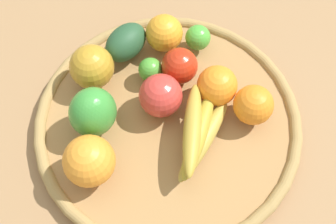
{
  "coord_description": "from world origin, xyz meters",
  "views": [
    {
      "loc": [
        -0.08,
        -0.36,
        0.71
      ],
      "look_at": [
        0.0,
        0.0,
        0.05
      ],
      "focal_mm": 47.62,
      "sensor_mm": 36.0,
      "label": 1
    }
  ],
  "objects_px": {
    "apple_0": "(92,67)",
    "lime_1": "(150,70)",
    "banana_bunch": "(198,134)",
    "orange_1": "(217,86)",
    "orange_0": "(164,33)",
    "bell_pepper": "(93,112)",
    "orange_2": "(89,161)",
    "avocado": "(126,42)",
    "orange_3": "(253,105)",
    "lime_0": "(198,38)",
    "apple_1": "(161,96)",
    "apple_2": "(180,66)"
  },
  "relations": [
    {
      "from": "orange_1",
      "to": "bell_pepper",
      "type": "bearing_deg",
      "value": -176.6
    },
    {
      "from": "lime_1",
      "to": "bell_pepper",
      "type": "xyz_separation_m",
      "value": [
        -0.11,
        -0.08,
        0.02
      ]
    },
    {
      "from": "bell_pepper",
      "to": "lime_0",
      "type": "relative_size",
      "value": 1.96
    },
    {
      "from": "banana_bunch",
      "to": "avocado",
      "type": "xyz_separation_m",
      "value": [
        -0.08,
        0.21,
        0.0
      ]
    },
    {
      "from": "avocado",
      "to": "orange_2",
      "type": "distance_m",
      "value": 0.25
    },
    {
      "from": "apple_0",
      "to": "lime_0",
      "type": "distance_m",
      "value": 0.21
    },
    {
      "from": "avocado",
      "to": "orange_3",
      "type": "xyz_separation_m",
      "value": [
        0.19,
        -0.18,
        0.0
      ]
    },
    {
      "from": "orange_2",
      "to": "lime_0",
      "type": "bearing_deg",
      "value": 42.89
    },
    {
      "from": "apple_0",
      "to": "orange_0",
      "type": "bearing_deg",
      "value": 19.79
    },
    {
      "from": "bell_pepper",
      "to": "orange_1",
      "type": "bearing_deg",
      "value": -30.76
    },
    {
      "from": "apple_2",
      "to": "orange_2",
      "type": "relative_size",
      "value": 0.79
    },
    {
      "from": "avocado",
      "to": "lime_1",
      "type": "bearing_deg",
      "value": -62.41
    },
    {
      "from": "orange_0",
      "to": "apple_1",
      "type": "distance_m",
      "value": 0.14
    },
    {
      "from": "bell_pepper",
      "to": "orange_2",
      "type": "distance_m",
      "value": 0.08
    },
    {
      "from": "banana_bunch",
      "to": "lime_1",
      "type": "height_order",
      "value": "banana_bunch"
    },
    {
      "from": "apple_1",
      "to": "bell_pepper",
      "type": "relative_size",
      "value": 0.8
    },
    {
      "from": "avocado",
      "to": "lime_0",
      "type": "height_order",
      "value": "avocado"
    },
    {
      "from": "lime_0",
      "to": "orange_1",
      "type": "bearing_deg",
      "value": -88.34
    },
    {
      "from": "apple_0",
      "to": "bell_pepper",
      "type": "bearing_deg",
      "value": -95.97
    },
    {
      "from": "orange_1",
      "to": "orange_0",
      "type": "distance_m",
      "value": 0.15
    },
    {
      "from": "banana_bunch",
      "to": "orange_2",
      "type": "bearing_deg",
      "value": -175.1
    },
    {
      "from": "banana_bunch",
      "to": "orange_2",
      "type": "relative_size",
      "value": 2.07
    },
    {
      "from": "apple_0",
      "to": "lime_1",
      "type": "xyz_separation_m",
      "value": [
        0.1,
        -0.02,
        -0.02
      ]
    },
    {
      "from": "orange_1",
      "to": "avocado",
      "type": "relative_size",
      "value": 0.79
    },
    {
      "from": "apple_2",
      "to": "apple_0",
      "type": "bearing_deg",
      "value": 170.25
    },
    {
      "from": "apple_2",
      "to": "orange_3",
      "type": "height_order",
      "value": "orange_3"
    },
    {
      "from": "apple_0",
      "to": "orange_3",
      "type": "relative_size",
      "value": 1.15
    },
    {
      "from": "lime_1",
      "to": "orange_3",
      "type": "bearing_deg",
      "value": -37.04
    },
    {
      "from": "orange_3",
      "to": "orange_2",
      "type": "xyz_separation_m",
      "value": [
        -0.28,
        -0.05,
        0.01
      ]
    },
    {
      "from": "orange_0",
      "to": "orange_3",
      "type": "bearing_deg",
      "value": -57.94
    },
    {
      "from": "orange_2",
      "to": "avocado",
      "type": "bearing_deg",
      "value": 67.1
    },
    {
      "from": "orange_1",
      "to": "orange_3",
      "type": "distance_m",
      "value": 0.07
    },
    {
      "from": "orange_1",
      "to": "lime_0",
      "type": "relative_size",
      "value": 1.49
    },
    {
      "from": "orange_0",
      "to": "lime_1",
      "type": "height_order",
      "value": "orange_0"
    },
    {
      "from": "bell_pepper",
      "to": "avocado",
      "type": "distance_m",
      "value": 0.16
    },
    {
      "from": "banana_bunch",
      "to": "orange_1",
      "type": "relative_size",
      "value": 2.43
    },
    {
      "from": "orange_1",
      "to": "apple_0",
      "type": "bearing_deg",
      "value": 158.12
    },
    {
      "from": "orange_1",
      "to": "orange_2",
      "type": "bearing_deg",
      "value": -157.77
    },
    {
      "from": "apple_2",
      "to": "banana_bunch",
      "type": "bearing_deg",
      "value": -90.05
    },
    {
      "from": "avocado",
      "to": "lime_0",
      "type": "distance_m",
      "value": 0.13
    },
    {
      "from": "orange_1",
      "to": "orange_2",
      "type": "height_order",
      "value": "orange_2"
    },
    {
      "from": "banana_bunch",
      "to": "orange_1",
      "type": "xyz_separation_m",
      "value": [
        0.05,
        0.08,
        0.01
      ]
    },
    {
      "from": "apple_0",
      "to": "orange_1",
      "type": "relative_size",
      "value": 1.12
    },
    {
      "from": "lime_0",
      "to": "lime_1",
      "type": "bearing_deg",
      "value": -153.15
    },
    {
      "from": "banana_bunch",
      "to": "lime_0",
      "type": "bearing_deg",
      "value": 75.84
    },
    {
      "from": "apple_1",
      "to": "orange_2",
      "type": "bearing_deg",
      "value": -144.49
    },
    {
      "from": "orange_3",
      "to": "orange_2",
      "type": "bearing_deg",
      "value": -170.81
    },
    {
      "from": "apple_2",
      "to": "apple_0",
      "type": "xyz_separation_m",
      "value": [
        -0.15,
        0.03,
        0.01
      ]
    },
    {
      "from": "apple_0",
      "to": "orange_0",
      "type": "xyz_separation_m",
      "value": [
        0.14,
        0.05,
        -0.0
      ]
    },
    {
      "from": "lime_1",
      "to": "apple_0",
      "type": "bearing_deg",
      "value": 171.23
    }
  ]
}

